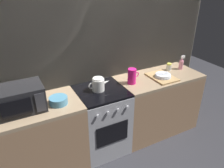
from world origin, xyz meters
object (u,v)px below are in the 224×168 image
Objects in this scene: dish_pile at (162,76)px; stove_unit at (102,120)px; microwave at (20,99)px; spray_bottle at (181,64)px; kettle at (98,84)px; mixing_bowl at (58,100)px; pitcher at (132,76)px; spice_jar at (169,67)px.

stove_unit is at bearing 175.68° from dish_pile.
spray_bottle is (2.25, 0.06, -0.06)m from microwave.
spray_bottle reaches higher than kettle.
spray_bottle reaches higher than dish_pile.
mixing_bowl is 1.89m from spray_bottle.
microwave is 1.62× the size of kettle.
stove_unit is at bearing 178.80° from pitcher.
pitcher reaches higher than kettle.
spice_jar is (1.18, 0.09, -0.03)m from kettle.
pitcher is (0.98, 0.05, 0.06)m from mixing_bowl.
spice_jar is (1.69, 0.17, 0.01)m from mixing_bowl.
mixing_bowl is 1.70m from spice_jar.
spice_jar is at bearing 4.33° from kettle.
dish_pile is 1.97× the size of spray_bottle.
microwave reaches higher than mixing_bowl.
mixing_bowl is at bearing -174.38° from spice_jar.
microwave reaches higher than dish_pile.
kettle is 2.71× the size of spice_jar.
spice_jar is (0.72, 0.11, -0.05)m from pitcher.
kettle is (-0.03, 0.02, 0.53)m from stove_unit.
pitcher is 0.99× the size of spray_bottle.
spray_bottle is at bearing 4.08° from pitcher.
spice_jar is at bearing 9.06° from pitcher.
pitcher is at bearing -3.07° from kettle.
dish_pile is 0.31m from spice_jar.
stove_unit is 0.73m from mixing_bowl.
spice_jar is at bearing 33.54° from dish_pile.
spray_bottle is (1.88, 0.12, 0.04)m from mixing_bowl.
stove_unit is 1.44m from spray_bottle.
spray_bottle is at bearing 1.56° from microwave.
pitcher is (0.46, -0.02, 0.02)m from kettle.
microwave is 2.30× the size of mixing_bowl.
stove_unit is 1.26m from spice_jar.
pitcher is 0.50× the size of dish_pile.
spray_bottle reaches higher than mixing_bowl.
microwave is 2.27× the size of spray_bottle.
dish_pile is at bearing -5.17° from kettle.
pitcher is at bearing 3.06° from mixing_bowl.
microwave is (-0.91, -0.01, 0.59)m from stove_unit.
mixing_bowl reaches higher than stove_unit.
microwave is at bearing -176.92° from spice_jar.
microwave is 1.80m from dish_pile.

